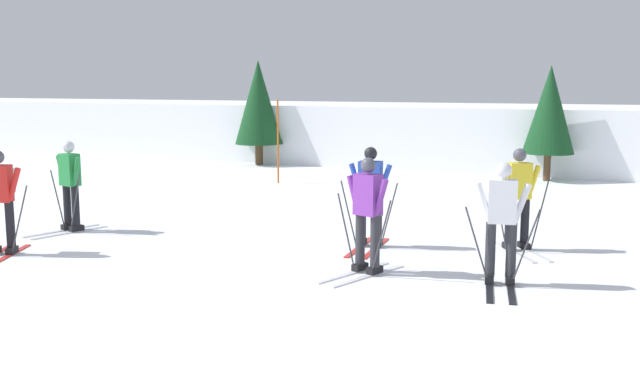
# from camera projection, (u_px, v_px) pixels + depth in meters

# --- Properties ---
(ground_plane) EXTENTS (120.00, 120.00, 0.00)m
(ground_plane) POSITION_uv_depth(u_px,v_px,m) (156.00, 305.00, 9.11)
(ground_plane) COLOR white
(far_snow_ridge) EXTENTS (80.00, 6.52, 2.02)m
(far_snow_ridge) POSITION_uv_depth(u_px,v_px,m) (480.00, 135.00, 25.23)
(far_snow_ridge) COLOR white
(far_snow_ridge) RESTS_ON ground
(skier_purple) EXTENTS (0.96, 1.64, 1.71)m
(skier_purple) POSITION_uv_depth(u_px,v_px,m) (367.00, 212.00, 10.50)
(skier_purple) COLOR silver
(skier_purple) RESTS_ON ground
(skier_green) EXTENTS (0.98, 1.64, 1.71)m
(skier_green) POSITION_uv_depth(u_px,v_px,m) (70.00, 183.00, 13.55)
(skier_green) COLOR silver
(skier_green) RESTS_ON ground
(skier_yellow) EXTENTS (1.23, 1.52, 1.71)m
(skier_yellow) POSITION_uv_depth(u_px,v_px,m) (518.00, 196.00, 11.99)
(skier_yellow) COLOR silver
(skier_yellow) RESTS_ON ground
(skier_red) EXTENTS (1.00, 1.61, 1.71)m
(skier_red) POSITION_uv_depth(u_px,v_px,m) (0.00, 196.00, 11.69)
(skier_red) COLOR red
(skier_red) RESTS_ON ground
(skier_white) EXTENTS (0.98, 1.64, 1.71)m
(skier_white) POSITION_uv_depth(u_px,v_px,m) (502.00, 220.00, 9.88)
(skier_white) COLOR black
(skier_white) RESTS_ON ground
(skier_blue) EXTENTS (1.00, 1.63, 1.71)m
(skier_blue) POSITION_uv_depth(u_px,v_px,m) (370.00, 194.00, 12.24)
(skier_blue) COLOR red
(skier_blue) RESTS_ON ground
(trail_marker_pole) EXTENTS (0.05, 0.05, 2.33)m
(trail_marker_pole) POSITION_uv_depth(u_px,v_px,m) (278.00, 142.00, 20.17)
(trail_marker_pole) COLOR #C65614
(trail_marker_pole) RESTS_ON ground
(conifer_far_left) EXTENTS (1.46, 1.46, 3.30)m
(conifer_far_left) POSITION_uv_depth(u_px,v_px,m) (550.00, 110.00, 20.53)
(conifer_far_left) COLOR #513823
(conifer_far_left) RESTS_ON ground
(conifer_far_right) EXTENTS (1.64, 1.64, 3.58)m
(conifer_far_right) POSITION_uv_depth(u_px,v_px,m) (258.00, 102.00, 24.68)
(conifer_far_right) COLOR #513823
(conifer_far_right) RESTS_ON ground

